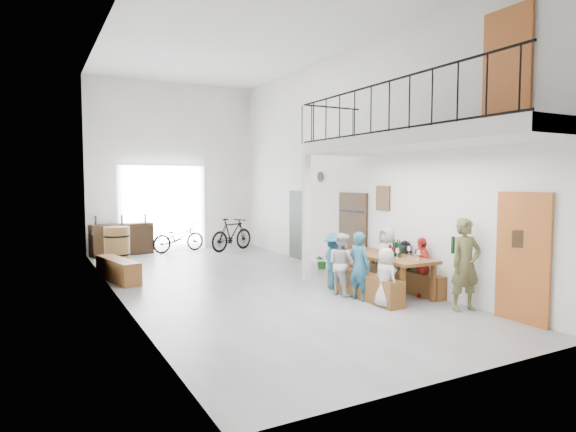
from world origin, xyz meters
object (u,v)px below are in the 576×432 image
tasting_table (386,259)px  bicycle_near (179,238)px  oak_barrel (117,245)px  side_bench (118,270)px  host_standing (465,264)px  serving_counter (122,239)px  bench_inner (363,285)px

tasting_table → bicycle_near: size_ratio=1.23×
tasting_table → oak_barrel: size_ratio=2.13×
side_bench → host_standing: 7.46m
oak_barrel → serving_counter: (0.39, 1.58, -0.03)m
bench_inner → side_bench: side_bench is taller
oak_barrel → bicycle_near: oak_barrel is taller
side_bench → bicycle_near: bearing=57.6°
side_bench → oak_barrel: (0.36, 2.50, 0.26)m
tasting_table → bench_inner: tasting_table is taller
tasting_table → bicycle_near: bicycle_near is taller
tasting_table → serving_counter: bearing=116.2°
oak_barrel → host_standing: bearing=-60.1°
tasting_table → side_bench: tasting_table is taller
oak_barrel → bicycle_near: size_ratio=0.58×
oak_barrel → serving_counter: size_ratio=0.56×
bicycle_near → tasting_table: bearing=-177.3°
oak_barrel → host_standing: 9.26m
bench_inner → serving_counter: size_ratio=1.15×
tasting_table → serving_counter: size_ratio=1.18×
bicycle_near → serving_counter: bearing=71.7°
oak_barrel → bench_inner: bearing=-60.5°
oak_barrel → tasting_table: bearing=-56.6°
tasting_table → side_bench: bearing=140.3°
side_bench → serving_counter: (0.75, 4.08, 0.23)m
side_bench → tasting_table: bearing=-40.3°
bench_inner → serving_counter: serving_counter is taller
oak_barrel → bicycle_near: 2.54m
host_standing → bicycle_near: (-2.50, 9.42, -0.35)m
tasting_table → oak_barrel: oak_barrel is taller
side_bench → bench_inner: bearing=-44.4°
bench_inner → host_standing: host_standing is taller
serving_counter → side_bench: bearing=-109.8°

